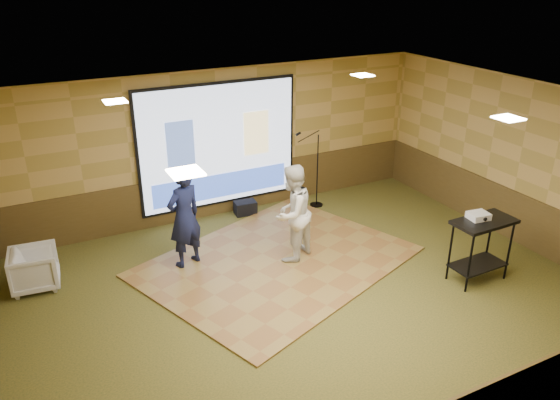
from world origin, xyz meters
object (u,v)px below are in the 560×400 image
player_left (184,217)px  av_table (482,237)px  player_right (292,213)px  mic_stand (315,184)px  banquet_chair (35,269)px  projector_screen (219,146)px  dance_floor (277,261)px  duffel_bag (245,208)px  projector (478,216)px

player_left → av_table: player_left is taller
player_right → mic_stand: size_ratio=1.01×
player_left → banquet_chair: bearing=-30.9°
player_right → av_table: player_right is taller
player_right → banquet_chair: 4.28m
projector_screen → banquet_chair: 4.08m
player_right → dance_floor: bearing=-29.7°
projector_screen → player_left: projector_screen is taller
projector_screen → duffel_bag: bearing=-28.6°
mic_stand → banquet_chair: size_ratio=2.34×
dance_floor → duffel_bag: bearing=81.6°
projector_screen → player_right: bearing=-80.4°
av_table → banquet_chair: bearing=154.8°
dance_floor → mic_stand: bearing=44.9°
banquet_chair → mic_stand: bearing=-76.7°
dance_floor → player_left: bearing=156.3°
projector_screen → projector: 5.06m
player_right → av_table: 3.13m
mic_stand → duffel_bag: mic_stand is taller
projector_screen → projector: bearing=-56.9°
dance_floor → mic_stand: 2.59m
player_left → projector: 4.80m
player_left → banquet_chair: player_left is taller
mic_stand → duffel_bag: 1.56m
av_table → player_right: bearing=140.6°
av_table → dance_floor: bearing=143.6°
player_right → av_table: size_ratio=1.60×
av_table → duffel_bag: bearing=120.3°
player_left → player_right: size_ratio=1.04×
dance_floor → banquet_chair: (-3.82, 1.08, 0.32)m
player_right → projector: player_right is taller
projector_screen → player_left: size_ratio=1.86×
dance_floor → player_right: bearing=-1.2°
projector → player_left: bearing=155.6°
projector_screen → av_table: 5.20m
projector_screen → duffel_bag: size_ratio=7.49×
player_left → player_right: 1.83m
mic_stand → projector_screen: bearing=165.8°
projector → projector_screen: bearing=130.5°
player_right → mic_stand: 2.40m
dance_floor → projector: projector is taller
dance_floor → player_right: (0.28, -0.01, 0.88)m
mic_stand → projector: bearing=-75.9°
player_left → dance_floor: bearing=136.0°
projector_screen → player_left: (-1.32, -1.70, -0.55)m
projector_screen → duffel_bag: (0.43, -0.23, -1.34)m
projector_screen → player_right: projector_screen is taller
duffel_bag → projector: bearing=-59.7°
banquet_chair → duffel_bag: banquet_chair is taller
mic_stand → duffel_bag: bearing=170.0°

